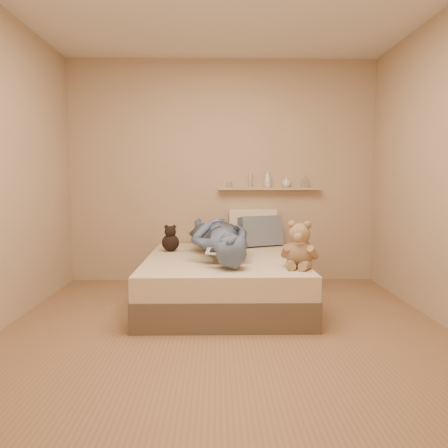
{
  "coord_description": "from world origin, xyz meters",
  "views": [
    {
      "loc": [
        -0.07,
        -3.29,
        1.19
      ],
      "look_at": [
        0.0,
        0.65,
        0.8
      ],
      "focal_mm": 35.0,
      "sensor_mm": 36.0,
      "label": 1
    }
  ],
  "objects_px": {
    "teddy_bear": "(299,248)",
    "dark_plush": "(170,240)",
    "wall_shelf": "(269,189)",
    "pillow_grey": "(261,231)",
    "pillow_cream": "(253,227)",
    "bed": "(224,279)",
    "person": "(219,236)",
    "game_console": "(215,251)"
  },
  "relations": [
    {
      "from": "teddy_bear",
      "to": "dark_plush",
      "type": "bearing_deg",
      "value": 143.01
    },
    {
      "from": "wall_shelf",
      "to": "dark_plush",
      "type": "bearing_deg",
      "value": -152.99
    },
    {
      "from": "teddy_bear",
      "to": "pillow_grey",
      "type": "distance_m",
      "value": 1.26
    },
    {
      "from": "teddy_bear",
      "to": "pillow_cream",
      "type": "relative_size",
      "value": 0.74
    },
    {
      "from": "dark_plush",
      "to": "wall_shelf",
      "type": "distance_m",
      "value": 1.35
    },
    {
      "from": "dark_plush",
      "to": "pillow_cream",
      "type": "relative_size",
      "value": 0.51
    },
    {
      "from": "bed",
      "to": "pillow_cream",
      "type": "distance_m",
      "value": 1.0
    },
    {
      "from": "dark_plush",
      "to": "person",
      "type": "height_order",
      "value": "person"
    },
    {
      "from": "game_console",
      "to": "person",
      "type": "height_order",
      "value": "person"
    },
    {
      "from": "teddy_bear",
      "to": "bed",
      "type": "bearing_deg",
      "value": 139.13
    },
    {
      "from": "game_console",
      "to": "pillow_grey",
      "type": "relative_size",
      "value": 0.35
    },
    {
      "from": "teddy_bear",
      "to": "pillow_grey",
      "type": "xyz_separation_m",
      "value": [
        -0.2,
        1.24,
        0.0
      ]
    },
    {
      "from": "bed",
      "to": "teddy_bear",
      "type": "distance_m",
      "value": 0.93
    },
    {
      "from": "dark_plush",
      "to": "game_console",
      "type": "bearing_deg",
      "value": -62.41
    },
    {
      "from": "pillow_cream",
      "to": "person",
      "type": "relative_size",
      "value": 0.34
    },
    {
      "from": "bed",
      "to": "pillow_cream",
      "type": "xyz_separation_m",
      "value": [
        0.36,
        0.83,
        0.43
      ]
    },
    {
      "from": "game_console",
      "to": "pillow_grey",
      "type": "height_order",
      "value": "pillow_grey"
    },
    {
      "from": "bed",
      "to": "pillow_grey",
      "type": "bearing_deg",
      "value": 57.8
    },
    {
      "from": "dark_plush",
      "to": "pillow_grey",
      "type": "distance_m",
      "value": 1.05
    },
    {
      "from": "game_console",
      "to": "teddy_bear",
      "type": "relative_size",
      "value": 0.43
    },
    {
      "from": "dark_plush",
      "to": "bed",
      "type": "bearing_deg",
      "value": -31.96
    },
    {
      "from": "pillow_cream",
      "to": "wall_shelf",
      "type": "relative_size",
      "value": 0.46
    },
    {
      "from": "pillow_grey",
      "to": "person",
      "type": "xyz_separation_m",
      "value": [
        -0.48,
        -0.64,
        0.02
      ]
    },
    {
      "from": "pillow_cream",
      "to": "pillow_grey",
      "type": "height_order",
      "value": "pillow_cream"
    },
    {
      "from": "teddy_bear",
      "to": "pillow_cream",
      "type": "height_order",
      "value": "pillow_cream"
    },
    {
      "from": "game_console",
      "to": "dark_plush",
      "type": "height_order",
      "value": "dark_plush"
    },
    {
      "from": "bed",
      "to": "game_console",
      "type": "distance_m",
      "value": 0.68
    },
    {
      "from": "game_console",
      "to": "pillow_cream",
      "type": "height_order",
      "value": "pillow_cream"
    },
    {
      "from": "pillow_cream",
      "to": "pillow_grey",
      "type": "distance_m",
      "value": 0.16
    },
    {
      "from": "game_console",
      "to": "pillow_cream",
      "type": "distance_m",
      "value": 1.46
    },
    {
      "from": "bed",
      "to": "teddy_bear",
      "type": "bearing_deg",
      "value": -40.87
    },
    {
      "from": "game_console",
      "to": "pillow_cream",
      "type": "bearing_deg",
      "value": 72.6
    },
    {
      "from": "dark_plush",
      "to": "pillow_cream",
      "type": "bearing_deg",
      "value": 27.97
    },
    {
      "from": "game_console",
      "to": "wall_shelf",
      "type": "bearing_deg",
      "value": 66.83
    },
    {
      "from": "bed",
      "to": "dark_plush",
      "type": "distance_m",
      "value": 0.74
    },
    {
      "from": "dark_plush",
      "to": "pillow_cream",
      "type": "distance_m",
      "value": 1.03
    },
    {
      "from": "game_console",
      "to": "teddy_bear",
      "type": "bearing_deg",
      "value": 0.8
    },
    {
      "from": "teddy_bear",
      "to": "person",
      "type": "bearing_deg",
      "value": 138.72
    },
    {
      "from": "pillow_grey",
      "to": "wall_shelf",
      "type": "relative_size",
      "value": 0.42
    },
    {
      "from": "person",
      "to": "bed",
      "type": "bearing_deg",
      "value": 126.49
    },
    {
      "from": "pillow_cream",
      "to": "teddy_bear",
      "type": "bearing_deg",
      "value": -78.48
    },
    {
      "from": "teddy_bear",
      "to": "person",
      "type": "distance_m",
      "value": 0.91
    }
  ]
}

